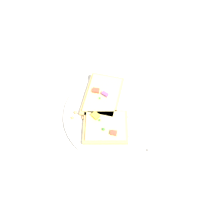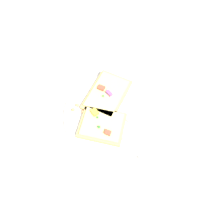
{
  "view_description": "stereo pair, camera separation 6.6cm",
  "coord_description": "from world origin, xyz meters",
  "views": [
    {
      "loc": [
        -0.22,
        0.2,
        0.62
      ],
      "look_at": [
        0.0,
        0.0,
        0.02
      ],
      "focal_mm": 35.0,
      "sensor_mm": 36.0,
      "label": 1
    },
    {
      "loc": [
        -0.25,
        0.14,
        0.62
      ],
      "look_at": [
        0.0,
        0.0,
        0.02
      ],
      "focal_mm": 35.0,
      "sensor_mm": 36.0,
      "label": 2
    }
  ],
  "objects": [
    {
      "name": "ground_plane",
      "position": [
        0.0,
        0.0,
        0.0
      ],
      "size": [
        4.0,
        4.0,
        0.0
      ],
      "primitive_type": "plane",
      "color": "beige"
    },
    {
      "name": "plate",
      "position": [
        0.0,
        0.0,
        0.01
      ],
      "size": [
        0.3,
        0.3,
        0.01
      ],
      "color": "silver",
      "rests_on": "ground"
    },
    {
      "name": "fork",
      "position": [
        -0.03,
        -0.03,
        0.01
      ],
      "size": [
        0.21,
        0.05,
        0.01
      ],
      "rotation": [
        0.0,
        0.0,
        6.42
      ],
      "color": "#B7B7BC",
      "rests_on": "plate"
    },
    {
      "name": "knife",
      "position": [
        -0.08,
        0.01,
        0.01
      ],
      "size": [
        0.2,
        0.06,
        0.01
      ],
      "rotation": [
        0.0,
        0.0,
        6.49
      ],
      "color": "#B7B7BC",
      "rests_on": "plate"
    },
    {
      "name": "pizza_slice_main",
      "position": [
        0.06,
        -0.02,
        0.02
      ],
      "size": [
        0.18,
        0.19,
        0.03
      ],
      "rotation": [
        0.0,
        0.0,
        2.19
      ],
      "color": "tan",
      "rests_on": "plate"
    },
    {
      "name": "pizza_slice_corner",
      "position": [
        -0.02,
        0.05,
        0.02
      ],
      "size": [
        0.17,
        0.17,
        0.03
      ],
      "rotation": [
        0.0,
        0.0,
        3.98
      ],
      "color": "tan",
      "rests_on": "plate"
    },
    {
      "name": "crumb_scatter",
      "position": [
        0.06,
        0.08,
        0.02
      ],
      "size": [
        0.04,
        0.04,
        0.01
      ],
      "color": "tan",
      "rests_on": "plate"
    },
    {
      "name": "napkin",
      "position": [
        -0.17,
        -0.15,
        0.0
      ],
      "size": [
        0.15,
        0.09,
        0.01
      ],
      "color": "beige",
      "rests_on": "ground"
    }
  ]
}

